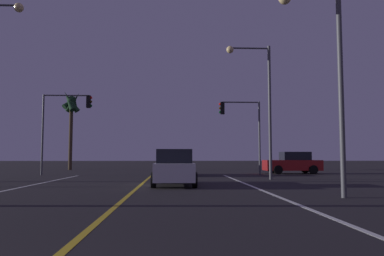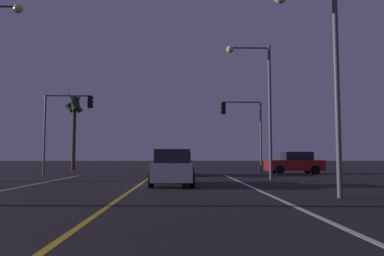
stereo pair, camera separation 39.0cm
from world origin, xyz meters
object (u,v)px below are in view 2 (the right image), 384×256
object	(u,v)px
street_lamp_right_far	(259,93)
palm_tree_left_far	(74,108)
car_crossing_side	(295,163)
car_ahead_far	(179,164)
traffic_light_near_right	(241,120)
street_lamp_right_near	(321,62)
traffic_light_near_left	(68,115)
car_lead_same_lane	(172,168)

from	to	relation	value
street_lamp_right_far	palm_tree_left_far	xyz separation A→B (m)	(-15.39, 15.77, 1.06)
car_crossing_side	car_ahead_far	bearing A→B (deg)	13.19
traffic_light_near_right	car_crossing_side	bearing A→B (deg)	-160.67
street_lamp_right_near	street_lamp_right_far	bearing A→B (deg)	-89.47
street_lamp_right_far	street_lamp_right_near	bearing A→B (deg)	90.53
car_crossing_side	street_lamp_right_far	size ratio (longest dim) A/B	0.54
car_ahead_far	street_lamp_right_far	world-z (taller)	street_lamp_right_far
traffic_light_near_left	traffic_light_near_right	bearing A→B (deg)	0.00
car_crossing_side	palm_tree_left_far	world-z (taller)	palm_tree_left_far
car_lead_same_lane	street_lamp_right_far	distance (m)	7.81
traffic_light_near_right	palm_tree_left_far	xyz separation A→B (m)	(-15.18, 10.34, 2.17)
traffic_light_near_right	street_lamp_right_far	size ratio (longest dim) A/B	0.68
traffic_light_near_right	palm_tree_left_far	size ratio (longest dim) A/B	0.68
car_lead_same_lane	street_lamp_right_near	world-z (taller)	street_lamp_right_near
traffic_light_near_right	street_lamp_right_far	bearing A→B (deg)	92.28
traffic_light_near_right	traffic_light_near_left	size ratio (longest dim) A/B	0.93
car_ahead_far	street_lamp_right_near	distance (m)	15.69
traffic_light_near_right	street_lamp_right_near	size ratio (longest dim) A/B	0.76
car_lead_same_lane	street_lamp_right_near	bearing A→B (deg)	-136.65
traffic_light_near_right	street_lamp_right_far	xyz separation A→B (m)	(0.22, -5.43, 1.10)
traffic_light_near_right	traffic_light_near_left	xyz separation A→B (m)	(-12.71, 0.00, 0.31)
car_lead_same_lane	street_lamp_right_far	bearing A→B (deg)	-50.88
palm_tree_left_far	car_crossing_side	bearing A→B (deg)	-24.24
car_ahead_far	palm_tree_left_far	distance (m)	16.12
car_crossing_side	street_lamp_right_far	bearing A→B (deg)	59.17
car_ahead_far	street_lamp_right_far	xyz separation A→B (m)	(4.80, -4.87, 4.30)
car_crossing_side	palm_tree_left_far	distance (m)	22.10
car_ahead_far	street_lamp_right_near	world-z (taller)	street_lamp_right_near
traffic_light_near_right	street_lamp_right_near	bearing A→B (deg)	91.16
traffic_light_near_left	palm_tree_left_far	xyz separation A→B (m)	(-2.47, 10.34, 1.86)
street_lamp_right_near	palm_tree_left_far	bearing A→B (deg)	-58.58
car_ahead_far	traffic_light_near_left	size ratio (longest dim) A/B	0.74
car_lead_same_lane	palm_tree_left_far	xyz separation A→B (m)	(-10.33, 19.88, 5.36)
palm_tree_left_far	traffic_light_near_left	bearing A→B (deg)	-76.56
traffic_light_near_left	car_ahead_far	bearing A→B (deg)	-3.99
car_lead_same_lane	traffic_light_near_right	bearing A→B (deg)	-26.90
car_lead_same_lane	traffic_light_near_right	size ratio (longest dim) A/B	0.79
traffic_light_near_left	car_crossing_side	bearing A→B (deg)	5.13
street_lamp_right_near	street_lamp_right_far	xyz separation A→B (m)	(-0.09, 9.57, 0.55)
car_lead_same_lane	street_lamp_right_far	xyz separation A→B (m)	(5.06, 4.12, 4.30)
traffic_light_near_left	palm_tree_left_far	size ratio (longest dim) A/B	0.74
car_ahead_far	palm_tree_left_far	xyz separation A→B (m)	(-10.59, 10.90, 5.36)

